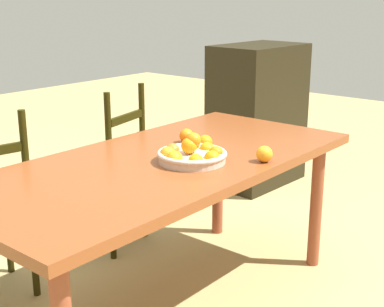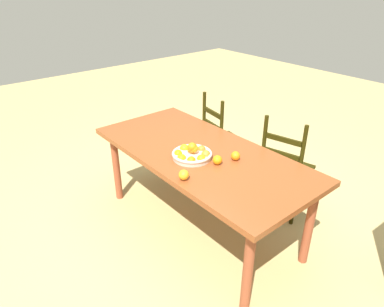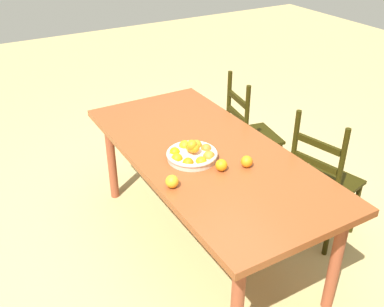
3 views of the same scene
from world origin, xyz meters
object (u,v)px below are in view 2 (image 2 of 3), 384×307
at_px(chair_by_cabinet, 285,170).
at_px(orange_loose_1, 184,175).
at_px(orange_loose_2, 217,160).
at_px(fruit_bowl, 192,154).
at_px(orange_loose_0, 235,156).
at_px(chair_near_window, 221,142).
at_px(dining_table, 201,159).

height_order(chair_by_cabinet, orange_loose_1, chair_by_cabinet).
bearing_deg(chair_by_cabinet, orange_loose_2, 71.31).
bearing_deg(fruit_bowl, orange_loose_0, 44.40).
height_order(chair_near_window, orange_loose_2, chair_near_window).
bearing_deg(dining_table, orange_loose_2, -10.59).
bearing_deg(orange_loose_1, chair_near_window, 123.87).
height_order(chair_near_window, chair_by_cabinet, chair_by_cabinet).
bearing_deg(orange_loose_1, fruit_bowl, 129.75).
xyz_separation_m(chair_near_window, orange_loose_1, (0.75, -1.12, 0.36)).
height_order(fruit_bowl, orange_loose_1, fruit_bowl).
bearing_deg(orange_loose_2, orange_loose_1, -88.45).
bearing_deg(orange_loose_0, chair_near_window, 141.36).
bearing_deg(chair_by_cabinet, dining_table, 53.83).
height_order(dining_table, fruit_bowl, fruit_bowl).
relative_size(dining_table, fruit_bowl, 6.15).
bearing_deg(orange_loose_0, chair_by_cabinet, 86.69).
relative_size(dining_table, chair_near_window, 2.01).
relative_size(orange_loose_0, orange_loose_2, 1.00).
xyz_separation_m(fruit_bowl, orange_loose_1, (0.21, -0.25, 0.00)).
height_order(fruit_bowl, orange_loose_0, fruit_bowl).
relative_size(chair_near_window, chair_by_cabinet, 0.99).
xyz_separation_m(dining_table, orange_loose_2, (0.24, -0.05, 0.11)).
xyz_separation_m(dining_table, chair_near_window, (-0.50, 0.74, -0.24)).
bearing_deg(orange_loose_0, orange_loose_1, -93.80).
xyz_separation_m(orange_loose_0, orange_loose_1, (-0.03, -0.49, 0.00)).
distance_m(chair_near_window, orange_loose_2, 1.13).
xyz_separation_m(fruit_bowl, orange_loose_2, (0.20, 0.08, 0.00)).
xyz_separation_m(chair_by_cabinet, fruit_bowl, (-0.28, -0.89, 0.35)).
relative_size(chair_by_cabinet, orange_loose_0, 13.57).
relative_size(fruit_bowl, orange_loose_2, 4.39).
bearing_deg(dining_table, chair_near_window, 124.02).
relative_size(chair_by_cabinet, fruit_bowl, 3.09).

